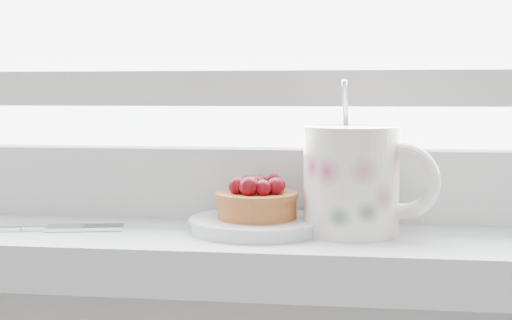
# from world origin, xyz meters

# --- Properties ---
(saucer) EXTENTS (0.12, 0.12, 0.01)m
(saucer) POSITION_xyz_m (0.01, 1.89, 0.95)
(saucer) COLOR silver
(saucer) RESTS_ON windowsill
(raspberry_tart) EXTENTS (0.08, 0.08, 0.04)m
(raspberry_tart) POSITION_xyz_m (0.01, 1.89, 0.97)
(raspberry_tart) COLOR brown
(raspberry_tart) RESTS_ON saucer
(floral_mug) EXTENTS (0.13, 0.11, 0.14)m
(floral_mug) POSITION_xyz_m (0.10, 1.89, 0.99)
(floral_mug) COLOR silver
(floral_mug) RESTS_ON windowsill
(fork) EXTENTS (0.22, 0.07, 0.00)m
(fork) POSITION_xyz_m (-0.22, 1.86, 0.94)
(fork) COLOR silver
(fork) RESTS_ON windowsill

